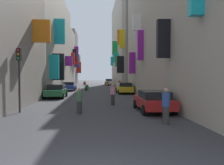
{
  "coord_description": "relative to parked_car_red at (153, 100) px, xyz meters",
  "views": [
    {
      "loc": [
        0.12,
        -4.16,
        2.31
      ],
      "look_at": [
        2.9,
        32.17,
        1.14
      ],
      "focal_mm": 34.74,
      "sensor_mm": 36.0,
      "label": 1
    }
  ],
  "objects": [
    {
      "name": "parked_car_green",
      "position": [
        -7.78,
        9.19,
        0.02
      ],
      "size": [
        1.95,
        3.9,
        1.38
      ],
      "color": "#236638",
      "rests_on": "ground"
    },
    {
      "name": "scooter_green",
      "position": [
        -5.04,
        19.59,
        -0.26
      ],
      "size": [
        0.61,
        1.77,
        1.13
      ],
      "color": "#287F3D",
      "rests_on": "ground"
    },
    {
      "name": "traffic_light_near_corner",
      "position": [
        -8.44,
        0.22,
        2.02
      ],
      "size": [
        0.26,
        0.34,
        4.0
      ],
      "color": "#2D2D2D",
      "rests_on": "ground"
    },
    {
      "name": "building_right_near",
      "position": [
        4.16,
        4.56,
        7.95
      ],
      "size": [
        6.88,
        28.04,
        17.34
      ],
      "color": "#B2A899",
      "rests_on": "ground"
    },
    {
      "name": "building_right_mid_b",
      "position": [
        4.14,
        23.75,
        9.03
      ],
      "size": [
        7.2,
        5.24,
        19.54
      ],
      "color": "gray",
      "rests_on": "ground"
    },
    {
      "name": "scooter_orange",
      "position": [
        -1.04,
        34.7,
        -0.26
      ],
      "size": [
        0.78,
        1.7,
        1.13
      ],
      "color": "orange",
      "rests_on": "ground"
    },
    {
      "name": "parked_car_blue",
      "position": [
        -7.73,
        20.08,
        -0.01
      ],
      "size": [
        1.95,
        4.31,
        1.32
      ],
      "color": "navy",
      "rests_on": "ground"
    },
    {
      "name": "parked_car_yellow",
      "position": [
        -0.0,
        14.05,
        0.03
      ],
      "size": [
        1.91,
        4.49,
        1.41
      ],
      "color": "gold",
      "rests_on": "ground"
    },
    {
      "name": "parked_car_white",
      "position": [
        -0.21,
        44.01,
        0.03
      ],
      "size": [
        1.94,
        3.94,
        1.42
      ],
      "color": "white",
      "rests_on": "ground"
    },
    {
      "name": "pedestrian_mid_street",
      "position": [
        -2.36,
        3.22,
        0.14
      ],
      "size": [
        0.53,
        0.53,
        1.72
      ],
      "color": "#313131",
      "rests_on": "ground"
    },
    {
      "name": "building_right_mid_c",
      "position": [
        4.16,
        38.45,
        9.62
      ],
      "size": [
        7.14,
        24.15,
        20.68
      ],
      "color": "#BCB29E",
      "rests_on": "ground"
    },
    {
      "name": "building_left_mid_c",
      "position": [
        -11.81,
        45.84,
        6.29
      ],
      "size": [
        7.16,
        9.4,
        14.03
      ],
      "color": "slate",
      "rests_on": "ground"
    },
    {
      "name": "pedestrian_crossing",
      "position": [
        -4.69,
        -0.47,
        0.06
      ],
      "size": [
        0.48,
        0.48,
        1.57
      ],
      "color": "#333333",
      "rests_on": "ground"
    },
    {
      "name": "scooter_red",
      "position": [
        -6.28,
        38.47,
        -0.26
      ],
      "size": [
        0.62,
        1.94,
        1.13
      ],
      "color": "red",
      "rests_on": "ground"
    },
    {
      "name": "parked_car_red",
      "position": [
        0.0,
        0.0,
        0.0
      ],
      "size": [
        2.01,
        4.21,
        1.34
      ],
      "color": "#B21E1E",
      "rests_on": "ground"
    },
    {
      "name": "pedestrian_near_left",
      "position": [
        0.08,
        17.59,
        0.06
      ],
      "size": [
        0.51,
        0.51,
        1.57
      ],
      "color": "#3C3C3C",
      "rests_on": "ground"
    },
    {
      "name": "pedestrian_near_right",
      "position": [
        -0.36,
        -3.58,
        0.14
      ],
      "size": [
        0.51,
        0.51,
        1.72
      ],
      "color": "#393939",
      "rests_on": "ground"
    },
    {
      "name": "pedestrian_far_away",
      "position": [
        0.0,
        19.67,
        0.13
      ],
      "size": [
        0.49,
        0.49,
        1.7
      ],
      "color": "#2D2D2D",
      "rests_on": "ground"
    },
    {
      "name": "ground_plane",
      "position": [
        -3.83,
        20.53,
        -0.72
      ],
      "size": [
        140.0,
        140.0,
        0.0
      ],
      "primitive_type": "plane",
      "color": "#38383D"
    },
    {
      "name": "building_left_mid_a",
      "position": [
        -11.82,
        20.44,
        6.64
      ],
      "size": [
        7.37,
        23.05,
        14.73
      ],
      "color": "#B2A899",
      "rests_on": "ground"
    },
    {
      "name": "building_left_mid_b",
      "position": [
        -11.8,
        36.56,
        5.53
      ],
      "size": [
        7.14,
        9.15,
        12.49
      ],
      "color": "#B2A899",
      "rests_on": "ground"
    }
  ]
}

